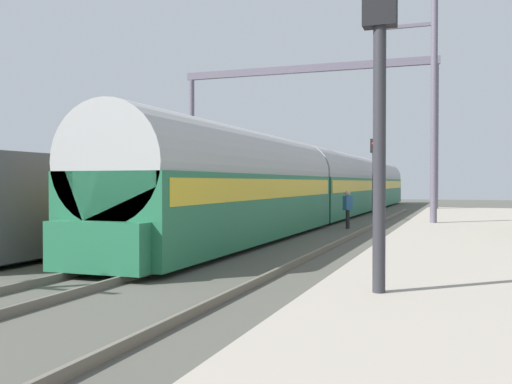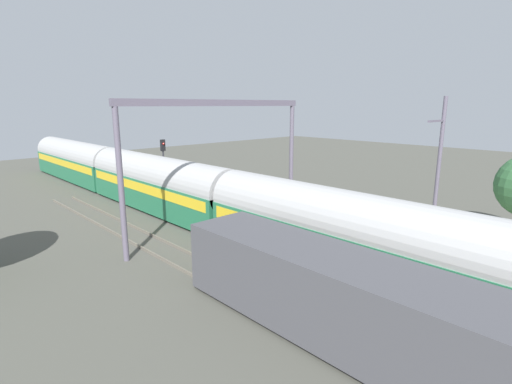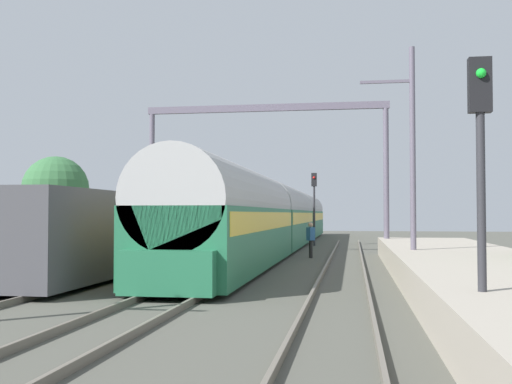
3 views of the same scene
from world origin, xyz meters
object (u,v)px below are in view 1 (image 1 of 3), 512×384
at_px(railway_signal_near, 379,97).
at_px(catenary_gantry, 305,110).
at_px(passenger_train, 336,184).
at_px(person_crossing, 348,206).
at_px(freight_car, 96,201).
at_px(railway_signal_far, 373,166).

xyz_separation_m(railway_signal_near, catenary_gantry, (-6.54, 21.33, 2.62)).
xyz_separation_m(passenger_train, person_crossing, (2.45, -8.97, -0.94)).
height_order(freight_car, person_crossing, freight_car).
bearing_deg(person_crossing, passenger_train, 48.17).
bearing_deg(railway_signal_far, person_crossing, -87.32).
distance_m(railway_signal_near, railway_signal_far, 31.45).
bearing_deg(person_crossing, catenary_gantry, 89.24).
xyz_separation_m(person_crossing, railway_signal_near, (4.09, -19.70, 2.00)).
xyz_separation_m(passenger_train, catenary_gantry, (0.00, -7.34, 3.67)).
relative_size(railway_signal_near, catenary_gantry, 0.37).
bearing_deg(freight_car, person_crossing, 55.78).
relative_size(person_crossing, catenary_gantry, 0.14).
xyz_separation_m(person_crossing, catenary_gantry, (-2.45, 1.63, 4.62)).
height_order(person_crossing, catenary_gantry, catenary_gantry).
height_order(person_crossing, railway_signal_near, railway_signal_near).
relative_size(passenger_train, person_crossing, 28.44).
distance_m(passenger_train, railway_signal_far, 3.31).
height_order(freight_car, catenary_gantry, catenary_gantry).
relative_size(freight_car, railway_signal_near, 2.77).
height_order(railway_signal_far, catenary_gantry, catenary_gantry).
relative_size(person_crossing, railway_signal_near, 0.37).
distance_m(railway_signal_near, catenary_gantry, 22.47).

